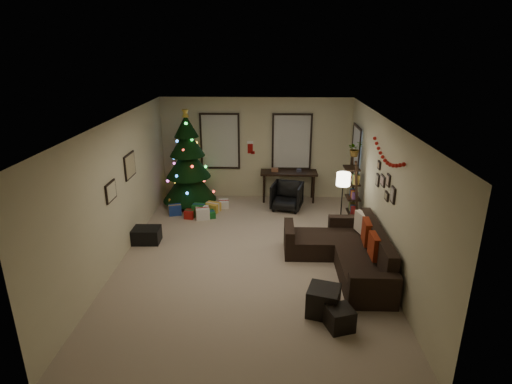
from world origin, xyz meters
TOP-DOWN VIEW (x-y plane):
  - floor at (0.00, 0.00)m, footprint 7.00×7.00m
  - ceiling at (0.00, 0.00)m, footprint 7.00×7.00m
  - wall_back at (0.00, 3.50)m, footprint 5.00×0.00m
  - wall_front at (0.00, -3.50)m, footprint 5.00×0.00m
  - wall_left at (-2.50, 0.00)m, footprint 0.00×7.00m
  - wall_right at (2.50, 0.00)m, footprint 0.00×7.00m
  - window_back_left at (-0.95, 3.47)m, footprint 1.05×0.06m
  - window_back_right at (0.95, 3.47)m, footprint 1.05×0.06m
  - window_right_wall at (2.47, 2.55)m, footprint 0.06×0.90m
  - christmas_tree at (-1.71, 2.84)m, footprint 1.38×1.38m
  - presents at (-1.38, 2.17)m, footprint 1.50×1.06m
  - sofa at (1.86, -0.30)m, footprint 1.75×2.55m
  - pillow_red_a at (2.21, -0.74)m, footprint 0.12×0.42m
  - pillow_red_b at (2.21, -0.14)m, footprint 0.14×0.45m
  - pillow_cream at (2.21, 0.30)m, footprint 0.22×0.42m
  - ottoman_near at (1.22, -1.81)m, footprint 0.59×0.59m
  - ottoman_far at (1.42, -2.16)m, footprint 0.46×0.46m
  - desk at (0.88, 3.22)m, footprint 1.49×0.53m
  - desk_chair at (0.82, 2.57)m, footprint 0.81×0.77m
  - bookshelf at (2.30, 1.66)m, footprint 0.30×0.47m
  - potted_plant at (2.30, 1.93)m, footprint 0.53×0.50m
  - floor_lamp at (1.95, 1.18)m, footprint 0.29×0.29m
  - art_map at (-2.48, 0.73)m, footprint 0.04×0.60m
  - art_abstract at (-2.48, -0.39)m, footprint 0.04×0.45m
  - gallery at (2.48, -0.07)m, footprint 0.03×1.25m
  - garland at (2.45, -0.09)m, footprint 0.08×1.90m
  - stocking_left at (-0.14, 3.52)m, footprint 0.20×0.05m
  - stocking_right at (0.19, 3.58)m, footprint 0.20×0.05m
  - storage_bin at (-2.26, 0.57)m, footprint 0.66×0.45m

SIDE VIEW (x-z plane):
  - floor at x=0.00m, z-range 0.00..0.00m
  - presents at x=-1.38m, z-range -0.03..0.27m
  - storage_bin at x=-2.26m, z-range 0.00..0.32m
  - ottoman_far at x=1.42m, z-range 0.00..0.34m
  - ottoman_near at x=1.22m, z-range 0.00..0.45m
  - sofa at x=1.86m, z-range -0.15..0.69m
  - desk_chair at x=0.82m, z-range 0.00..0.69m
  - pillow_cream at x=2.21m, z-range 0.43..0.83m
  - pillow_red_a at x=2.21m, z-range 0.43..0.85m
  - pillow_red_b at x=2.21m, z-range 0.42..0.86m
  - desk at x=0.88m, z-range 0.31..1.11m
  - bookshelf at x=2.30m, z-range -0.02..1.56m
  - christmas_tree at x=-1.71m, z-range -0.22..2.35m
  - floor_lamp at x=1.95m, z-range 0.47..1.86m
  - wall_left at x=-2.50m, z-range -2.15..4.85m
  - wall_right at x=2.50m, z-range -2.15..4.85m
  - wall_back at x=0.00m, z-range -1.15..3.85m
  - wall_front at x=0.00m, z-range -1.15..3.85m
  - stocking_right at x=0.19m, z-range 1.20..1.56m
  - stocking_left at x=-0.14m, z-range 1.21..1.57m
  - art_abstract at x=-2.48m, z-range 1.31..1.66m
  - window_right_wall at x=2.47m, z-range 0.85..2.15m
  - window_back_left at x=-0.95m, z-range 0.80..2.30m
  - window_back_right at x=0.95m, z-range 0.80..2.30m
  - gallery at x=2.48m, z-range 1.30..1.84m
  - art_map at x=-2.48m, z-range 1.39..1.89m
  - potted_plant at x=2.30m, z-range 1.56..2.03m
  - garland at x=2.45m, z-range 1.97..2.27m
  - ceiling at x=0.00m, z-range 2.70..2.70m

